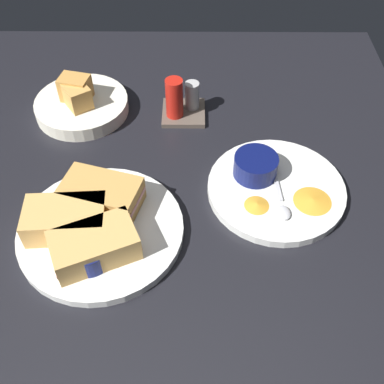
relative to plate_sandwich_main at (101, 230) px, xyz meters
The scene contains 13 objects.
ground_plane 12.56cm from the plate_sandwich_main, 61.57° to the left, with size 110.00×110.00×3.00cm, color black.
plate_sandwich_main is the anchor object (origin of this frame).
sandwich_half_near 6.15cm from the plate_sandwich_main, 91.65° to the left, with size 14.69×10.95×4.80cm.
sandwich_half_far 6.15cm from the plate_sandwich_main, behind, with size 13.68×8.42×4.80cm.
sandwich_half_extra 6.15cm from the plate_sandwich_main, 88.35° to the right, with size 14.96×12.19×4.80cm.
ramekin_dark_sauce 6.82cm from the plate_sandwich_main, 97.35° to the right, with size 7.10×7.10×3.68cm.
spoon_by_dark_ramekin 1.44cm from the plate_sandwich_main, 56.96° to the right, with size 3.66×9.94×0.80cm.
plate_chips_companion 31.84cm from the plate_sandwich_main, 17.44° to the left, with size 24.77×24.77×1.60cm, color white.
ramekin_light_gravy 29.65cm from the plate_sandwich_main, 25.37° to the left, with size 7.98×7.98×3.96cm.
spoon_by_gravy_ramekin 31.07cm from the plate_sandwich_main, ahead, with size 2.42×9.93×0.80cm.
plantain_chip_scatter 32.29cm from the plate_sandwich_main, 14.01° to the left, with size 16.72×13.68×0.60cm.
bread_basket_rear 33.50cm from the plate_sandwich_main, 104.74° to the left, with size 19.59×19.59×8.09cm.
condiment_caddy 33.94cm from the plate_sandwich_main, 67.74° to the left, with size 9.00×9.00×9.50cm.
Camera 1 is at (9.66, -57.18, 62.92)cm, focal length 43.22 mm.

